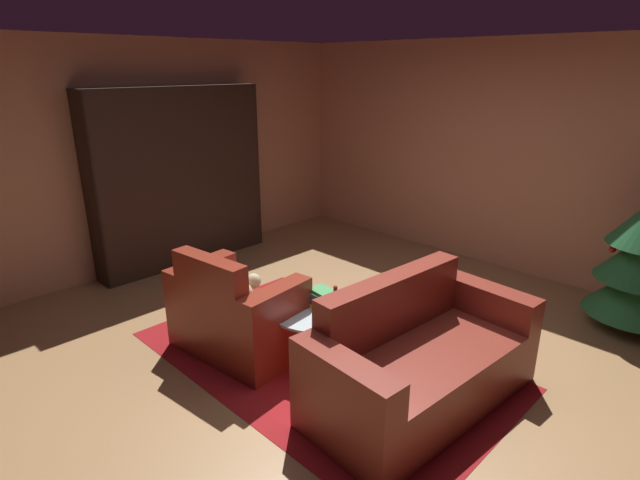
{
  "coord_description": "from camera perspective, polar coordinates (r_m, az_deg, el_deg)",
  "views": [
    {
      "loc": [
        2.33,
        -2.69,
        2.29
      ],
      "look_at": [
        -0.49,
        0.16,
        0.9
      ],
      "focal_mm": 28.18,
      "sensor_mm": 36.0,
      "label": 1
    }
  ],
  "objects": [
    {
      "name": "ground_plane",
      "position": [
        4.23,
        3.28,
        -13.61
      ],
      "size": [
        7.5,
        7.5,
        0.0
      ],
      "primitive_type": "plane",
      "color": "#9D7449"
    },
    {
      "name": "wall_back",
      "position": [
        6.11,
        21.9,
        8.49
      ],
      "size": [
        6.37,
        0.06,
        2.59
      ],
      "primitive_type": "cube",
      "color": "tan",
      "rests_on": "ground"
    },
    {
      "name": "wall_left",
      "position": [
        6.19,
        -19.18,
        8.93
      ],
      "size": [
        0.06,
        5.8,
        2.59
      ],
      "primitive_type": "cube",
      "color": "tan",
      "rests_on": "ground"
    },
    {
      "name": "area_rug",
      "position": [
        4.25,
        0.03,
        -13.37
      ],
      "size": [
        2.99,
        1.8,
        0.01
      ],
      "primitive_type": "cube",
      "color": "maroon",
      "rests_on": "ground"
    },
    {
      "name": "bookshelf_unit",
      "position": [
        6.21,
        -14.62,
        6.82
      ],
      "size": [
        0.33,
        2.12,
        2.08
      ],
      "color": "black",
      "rests_on": "ground"
    },
    {
      "name": "armchair_red",
      "position": [
        4.27,
        -9.62,
        -8.48
      ],
      "size": [
        1.13,
        0.78,
        0.91
      ],
      "color": "maroon",
      "rests_on": "ground"
    },
    {
      "name": "couch_red",
      "position": [
        3.72,
        11.12,
        -13.42
      ],
      "size": [
        0.94,
        1.8,
        0.88
      ],
      "color": "maroon",
      "rests_on": "ground"
    },
    {
      "name": "coffee_table",
      "position": [
        4.1,
        -0.39,
        -8.2
      ],
      "size": [
        0.77,
        0.77,
        0.44
      ],
      "color": "black",
      "rests_on": "ground"
    },
    {
      "name": "book_stack_on_table",
      "position": [
        4.07,
        0.21,
        -6.64
      ],
      "size": [
        0.22,
        0.18,
        0.15
      ],
      "color": "gold",
      "rests_on": "coffee_table"
    },
    {
      "name": "bottle_on_table",
      "position": [
        3.9,
        1.74,
        -7.4
      ],
      "size": [
        0.08,
        0.08,
        0.26
      ],
      "color": "#5D2118",
      "rests_on": "coffee_table"
    }
  ]
}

